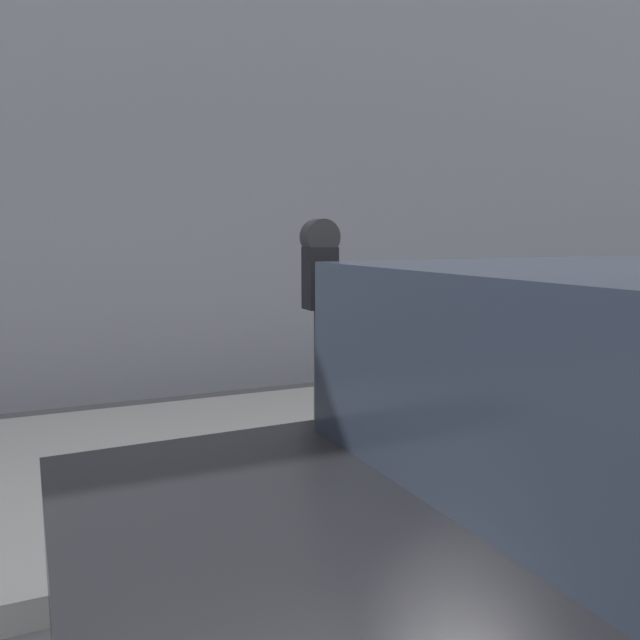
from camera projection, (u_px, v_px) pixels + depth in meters
sidewalk at (268, 454)px, 4.35m from camera, size 24.00×2.80×0.14m
building_facade at (188, 94)px, 6.02m from camera, size 24.00×0.30×5.88m
parking_meter at (320, 307)px, 3.27m from camera, size 0.19×0.14×1.53m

